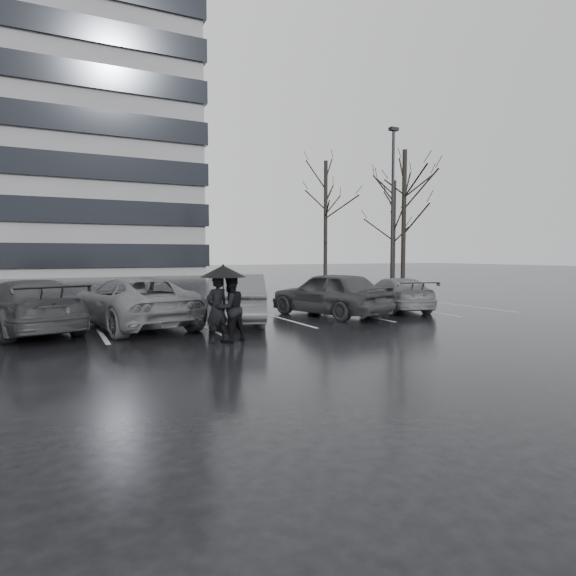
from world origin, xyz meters
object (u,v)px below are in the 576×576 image
(car_west_a, at_px, (237,298))
(tree_ne, at_px, (394,233))
(car_main, at_px, (330,294))
(car_west_c, at_px, (29,306))
(car_east, at_px, (395,294))
(tree_east, at_px, (404,221))
(tree_north, at_px, (326,223))
(car_west_b, at_px, (133,302))
(pedestrian_left, at_px, (217,309))
(pedestrian_right, at_px, (230,308))
(lamp_post, at_px, (392,219))

(car_west_a, distance_m, tree_ne, 19.67)
(car_main, relative_size, car_west_c, 0.91)
(car_west_c, bearing_deg, car_main, 162.10)
(car_east, relative_size, tree_east, 0.53)
(tree_ne, distance_m, tree_north, 4.67)
(car_west_b, bearing_deg, pedestrian_left, 100.68)
(pedestrian_right, distance_m, tree_ne, 22.65)
(car_main, xyz_separation_m, pedestrian_left, (-5.03, -3.13, 0.04))
(lamp_post, bearing_deg, car_main, -141.17)
(car_main, height_order, car_west_c, car_main)
(car_west_a, bearing_deg, pedestrian_right, 86.66)
(car_east, height_order, pedestrian_left, pedestrian_left)
(car_west_a, bearing_deg, car_east, -157.48)
(car_west_c, distance_m, pedestrian_left, 5.46)
(car_west_b, bearing_deg, car_west_c, -14.72)
(pedestrian_left, bearing_deg, pedestrian_right, 155.15)
(car_east, distance_m, tree_east, 10.49)
(tree_east, distance_m, tree_north, 7.08)
(car_main, relative_size, tree_east, 0.56)
(car_west_a, height_order, lamp_post, lamp_post)
(car_main, height_order, lamp_post, lamp_post)
(car_main, xyz_separation_m, pedestrian_right, (-4.71, -3.18, 0.05))
(pedestrian_right, bearing_deg, pedestrian_left, -24.19)
(pedestrian_left, bearing_deg, tree_east, -159.49)
(car_west_b, distance_m, pedestrian_right, 3.92)
(car_west_a, xyz_separation_m, tree_ne, (15.51, 11.79, 2.75))
(car_west_a, xyz_separation_m, car_east, (6.45, 0.34, -0.14))
(pedestrian_left, bearing_deg, lamp_post, -159.91)
(car_west_a, distance_m, tree_north, 19.37)
(pedestrian_left, relative_size, pedestrian_right, 0.99)
(lamp_post, relative_size, tree_ne, 1.22)
(car_main, bearing_deg, tree_ne, -152.19)
(car_west_a, bearing_deg, pedestrian_left, 81.61)
(car_west_b, xyz_separation_m, pedestrian_right, (1.70, -3.53, 0.09))
(car_west_b, xyz_separation_m, tree_east, (16.03, 7.39, 3.28))
(car_main, relative_size, car_west_a, 0.98)
(car_west_a, relative_size, tree_ne, 0.65)
(car_west_c, bearing_deg, lamp_post, -176.47)
(tree_ne, bearing_deg, lamp_post, -129.32)
(tree_east, bearing_deg, car_main, -141.19)
(car_east, xyz_separation_m, pedestrian_left, (-8.08, -3.42, 0.19))
(pedestrian_right, bearing_deg, lamp_post, -158.39)
(car_west_b, xyz_separation_m, car_west_c, (-2.67, 0.17, -0.01))
(car_west_a, relative_size, car_west_c, 0.92)
(tree_north, bearing_deg, car_west_c, -141.23)
(car_west_c, height_order, tree_east, tree_east)
(car_east, height_order, pedestrian_right, pedestrian_right)
(pedestrian_right, relative_size, lamp_post, 0.19)
(car_west_b, bearing_deg, car_west_a, 161.38)
(car_west_a, xyz_separation_m, tree_north, (12.01, 14.79, 3.50))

